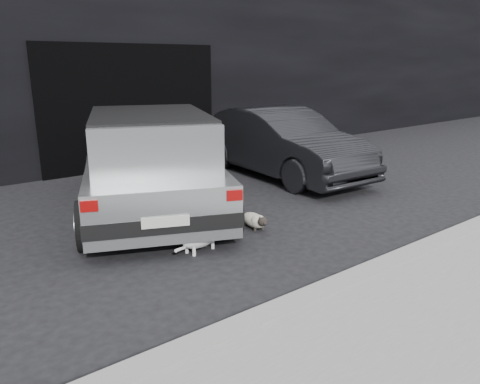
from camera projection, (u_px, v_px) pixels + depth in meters
ground at (197, 224)px, 6.69m from camera, size 80.00×80.00×0.00m
building_facade at (93, 50)px, 11.15m from camera, size 34.00×4.00×5.00m
garage_opening at (133, 107)px, 9.95m from camera, size 4.00×0.10×2.60m
curb at (397, 261)px, 5.29m from camera, size 18.00×0.25×0.12m
silver_hatchback at (150, 158)px, 7.04m from camera, size 3.33×4.53×1.53m
second_car at (281, 143)px, 9.34m from camera, size 1.68×4.18×1.35m
cat_siamese at (255, 220)px, 6.49m from camera, size 0.33×0.72×0.25m
cat_white at (202, 236)px, 5.72m from camera, size 0.77×0.34×0.36m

